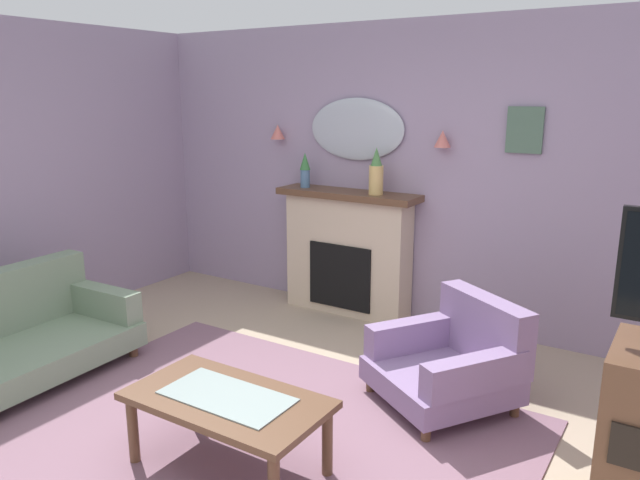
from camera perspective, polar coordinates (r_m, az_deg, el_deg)
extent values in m
cube|color=tan|center=(3.81, -8.46, -19.68)|extent=(6.63, 6.15, 0.10)
cube|color=#9E8CA8|center=(5.48, 9.28, 6.00)|extent=(6.63, 0.10, 2.65)
cube|color=#7F5B6B|center=(3.91, -6.49, -17.71)|extent=(3.20, 2.40, 0.01)
cube|color=beige|center=(5.71, 2.62, -1.44)|extent=(1.20, 0.28, 1.10)
cube|color=black|center=(5.67, 2.09, -3.32)|extent=(0.64, 0.12, 0.60)
cube|color=brown|center=(5.57, 2.58, 4.28)|extent=(1.36, 0.36, 0.06)
cylinder|color=#4C7093|center=(5.77, -1.40, 5.77)|extent=(0.09, 0.09, 0.17)
cone|color=#38753D|center=(5.75, -1.41, 7.40)|extent=(0.10, 0.10, 0.16)
cylinder|color=tan|center=(5.39, 5.27, 5.61)|extent=(0.13, 0.13, 0.25)
cone|color=#4C8447|center=(5.36, 5.32, 7.80)|extent=(0.10, 0.10, 0.16)
ellipsoid|color=#B2BCC6|center=(5.63, 3.42, 10.32)|extent=(0.96, 0.06, 0.56)
cone|color=#D17066|center=(6.05, -3.98, 10.07)|extent=(0.14, 0.14, 0.14)
cone|color=#D17066|center=(5.23, 11.40, 9.27)|extent=(0.14, 0.14, 0.14)
cube|color=#4C6B56|center=(5.09, 18.63, 9.73)|extent=(0.28, 0.03, 0.36)
cube|color=brown|center=(3.43, -8.70, -14.60)|extent=(1.10, 0.60, 0.04)
cube|color=#8C9E99|center=(3.42, -8.72, -14.25)|extent=(0.72, 0.36, 0.01)
cylinder|color=brown|center=(3.71, -17.11, -16.69)|extent=(0.06, 0.06, 0.40)
cylinder|color=brown|center=(3.99, -11.74, -14.06)|extent=(0.06, 0.06, 0.40)
cylinder|color=brown|center=(3.46, 0.69, -18.45)|extent=(0.06, 0.06, 0.40)
cube|color=gray|center=(4.88, -26.71, -10.11)|extent=(0.89, 1.72, 0.18)
cube|color=gray|center=(5.23, -19.79, -5.43)|extent=(0.76, 0.18, 0.24)
cylinder|color=brown|center=(5.10, -17.07, -9.91)|extent=(0.07, 0.07, 0.10)
cylinder|color=brown|center=(5.59, -21.84, -8.18)|extent=(0.07, 0.07, 0.10)
cube|color=gray|center=(4.23, 11.21, -12.69)|extent=(1.11, 1.11, 0.16)
cube|color=gray|center=(4.30, 15.13, -8.00)|extent=(0.76, 0.57, 0.45)
cube|color=gray|center=(4.40, 8.74, -8.76)|extent=(0.51, 0.68, 0.22)
cube|color=gray|center=(3.90, 14.30, -12.08)|extent=(0.51, 0.68, 0.22)
cylinder|color=brown|center=(4.37, 4.74, -13.42)|extent=(0.06, 0.06, 0.10)
cylinder|color=brown|center=(3.87, 9.88, -17.46)|extent=(0.06, 0.06, 0.10)
cylinder|color=brown|center=(4.71, 12.13, -11.61)|extent=(0.06, 0.06, 0.10)
cylinder|color=brown|center=(4.25, 17.75, -14.92)|extent=(0.06, 0.06, 0.10)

